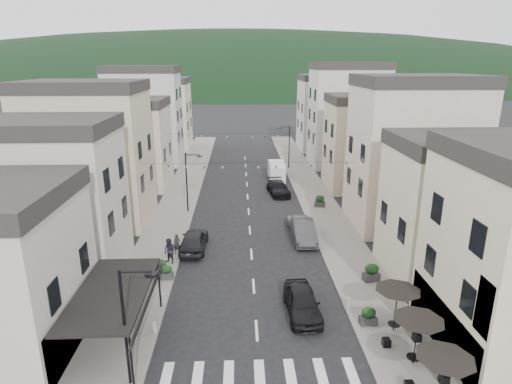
{
  "coord_description": "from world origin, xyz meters",
  "views": [
    {
      "loc": [
        -0.85,
        -14.79,
        14.58
      ],
      "look_at": [
        0.57,
        21.32,
        3.5
      ],
      "focal_mm": 30.0,
      "sensor_mm": 36.0,
      "label": 1
    }
  ],
  "objects_px": {
    "parked_car_e": "(194,240)",
    "pedestrian_b": "(169,251)",
    "parked_car_a": "(302,302)",
    "parked_car_d": "(278,188)",
    "delivery_van": "(276,170)",
    "pedestrian_a": "(177,244)",
    "parked_car_b": "(304,231)",
    "parked_car_c": "(302,225)"
  },
  "relations": [
    {
      "from": "parked_car_e",
      "to": "delivery_van",
      "type": "distance_m",
      "value": 23.06
    },
    {
      "from": "parked_car_c",
      "to": "pedestrian_b",
      "type": "xyz_separation_m",
      "value": [
        -10.73,
        -6.0,
        0.48
      ]
    },
    {
      "from": "parked_car_e",
      "to": "pedestrian_a",
      "type": "distance_m",
      "value": 1.54
    },
    {
      "from": "parked_car_a",
      "to": "parked_car_d",
      "type": "height_order",
      "value": "parked_car_a"
    },
    {
      "from": "parked_car_a",
      "to": "pedestrian_b",
      "type": "xyz_separation_m",
      "value": [
        -8.93,
        6.85,
        0.3
      ]
    },
    {
      "from": "pedestrian_a",
      "to": "pedestrian_b",
      "type": "bearing_deg",
      "value": -91.94
    },
    {
      "from": "parked_car_a",
      "to": "pedestrian_a",
      "type": "distance_m",
      "value": 12.06
    },
    {
      "from": "parked_car_b",
      "to": "parked_car_c",
      "type": "bearing_deg",
      "value": 87.03
    },
    {
      "from": "parked_car_a",
      "to": "delivery_van",
      "type": "relative_size",
      "value": 0.96
    },
    {
      "from": "parked_car_e",
      "to": "pedestrian_b",
      "type": "distance_m",
      "value": 3.0
    },
    {
      "from": "parked_car_d",
      "to": "parked_car_a",
      "type": "bearing_deg",
      "value": -99.43
    },
    {
      "from": "parked_car_d",
      "to": "parked_car_e",
      "type": "xyz_separation_m",
      "value": [
        -8.12,
        -14.78,
        0.11
      ]
    },
    {
      "from": "parked_car_b",
      "to": "parked_car_e",
      "type": "relative_size",
      "value": 1.03
    },
    {
      "from": "parked_car_b",
      "to": "parked_car_d",
      "type": "distance_m",
      "value": 13.25
    },
    {
      "from": "parked_car_a",
      "to": "parked_car_b",
      "type": "height_order",
      "value": "parked_car_b"
    },
    {
      "from": "parked_car_e",
      "to": "delivery_van",
      "type": "relative_size",
      "value": 1.01
    },
    {
      "from": "parked_car_d",
      "to": "delivery_van",
      "type": "height_order",
      "value": "delivery_van"
    },
    {
      "from": "parked_car_b",
      "to": "pedestrian_a",
      "type": "distance_m",
      "value": 10.6
    },
    {
      "from": "parked_car_e",
      "to": "pedestrian_b",
      "type": "relative_size",
      "value": 2.53
    },
    {
      "from": "parked_car_e",
      "to": "pedestrian_a",
      "type": "xyz_separation_m",
      "value": [
        -1.2,
        -0.96,
        0.1
      ]
    },
    {
      "from": "pedestrian_b",
      "to": "parked_car_a",
      "type": "bearing_deg",
      "value": -4.81
    },
    {
      "from": "pedestrian_a",
      "to": "delivery_van",
      "type": "bearing_deg",
      "value": 76.33
    },
    {
      "from": "parked_car_a",
      "to": "parked_car_b",
      "type": "xyz_separation_m",
      "value": [
        1.69,
        10.98,
        0.04
      ]
    },
    {
      "from": "parked_car_e",
      "to": "pedestrian_b",
      "type": "bearing_deg",
      "value": 61.15
    },
    {
      "from": "parked_car_d",
      "to": "pedestrian_a",
      "type": "height_order",
      "value": "pedestrian_a"
    },
    {
      "from": "delivery_van",
      "to": "pedestrian_a",
      "type": "xyz_separation_m",
      "value": [
        -9.68,
        -22.41,
        -0.21
      ]
    },
    {
      "from": "parked_car_a",
      "to": "pedestrian_b",
      "type": "distance_m",
      "value": 11.26
    },
    {
      "from": "parked_car_c",
      "to": "parked_car_d",
      "type": "distance_m",
      "value": 11.4
    },
    {
      "from": "parked_car_c",
      "to": "pedestrian_a",
      "type": "bearing_deg",
      "value": -162.35
    },
    {
      "from": "parked_car_d",
      "to": "pedestrian_a",
      "type": "bearing_deg",
      "value": -128.36
    },
    {
      "from": "parked_car_a",
      "to": "parked_car_e",
      "type": "bearing_deg",
      "value": 125.93
    },
    {
      "from": "parked_car_b",
      "to": "parked_car_a",
      "type": "bearing_deg",
      "value": -98.37
    },
    {
      "from": "parked_car_a",
      "to": "parked_car_c",
      "type": "height_order",
      "value": "parked_car_a"
    },
    {
      "from": "delivery_van",
      "to": "pedestrian_b",
      "type": "relative_size",
      "value": 2.49
    },
    {
      "from": "parked_car_a",
      "to": "pedestrian_b",
      "type": "height_order",
      "value": "pedestrian_b"
    },
    {
      "from": "parked_car_a",
      "to": "parked_car_d",
      "type": "bearing_deg",
      "value": 86.07
    },
    {
      "from": "parked_car_d",
      "to": "delivery_van",
      "type": "xyz_separation_m",
      "value": [
        0.35,
        6.66,
        0.41
      ]
    },
    {
      "from": "parked_car_b",
      "to": "pedestrian_a",
      "type": "height_order",
      "value": "pedestrian_a"
    },
    {
      "from": "pedestrian_a",
      "to": "parked_car_e",
      "type": "bearing_deg",
      "value": 48.45
    },
    {
      "from": "parked_car_a",
      "to": "pedestrian_a",
      "type": "relative_size",
      "value": 2.87
    },
    {
      "from": "parked_car_c",
      "to": "delivery_van",
      "type": "bearing_deg",
      "value": 87.05
    },
    {
      "from": "parked_car_b",
      "to": "delivery_van",
      "type": "xyz_separation_m",
      "value": [
        -0.61,
        19.88,
        0.31
      ]
    }
  ]
}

